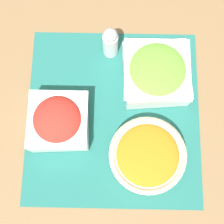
# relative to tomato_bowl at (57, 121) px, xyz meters

# --- Properties ---
(ground_plane) EXTENTS (3.00, 3.00, 0.00)m
(ground_plane) POSITION_rel_tomato_bowl_xyz_m (-0.03, 0.13, -0.04)
(ground_plane) COLOR olive
(placemat) EXTENTS (0.46, 0.44, 0.00)m
(placemat) POSITION_rel_tomato_bowl_xyz_m (-0.03, 0.13, -0.04)
(placemat) COLOR #236B60
(placemat) RESTS_ON ground_plane
(tomato_bowl) EXTENTS (0.15, 0.15, 0.08)m
(tomato_bowl) POSITION_rel_tomato_bowl_xyz_m (0.00, 0.00, 0.00)
(tomato_bowl) COLOR white
(tomato_bowl) RESTS_ON placemat
(carrot_bowl) EXTENTS (0.18, 0.18, 0.05)m
(carrot_bowl) POSITION_rel_tomato_bowl_xyz_m (0.08, 0.21, -0.01)
(carrot_bowl) COLOR beige
(carrot_bowl) RESTS_ON placemat
(lettuce_bowl) EXTENTS (0.17, 0.17, 0.08)m
(lettuce_bowl) POSITION_rel_tomato_bowl_xyz_m (-0.13, 0.24, 0.00)
(lettuce_bowl) COLOR white
(lettuce_bowl) RESTS_ON placemat
(pepper_shaker) EXTENTS (0.04, 0.04, 0.11)m
(pepper_shaker) POSITION_rel_tomato_bowl_xyz_m (-0.20, 0.12, 0.01)
(pepper_shaker) COLOR silver
(pepper_shaker) RESTS_ON placemat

